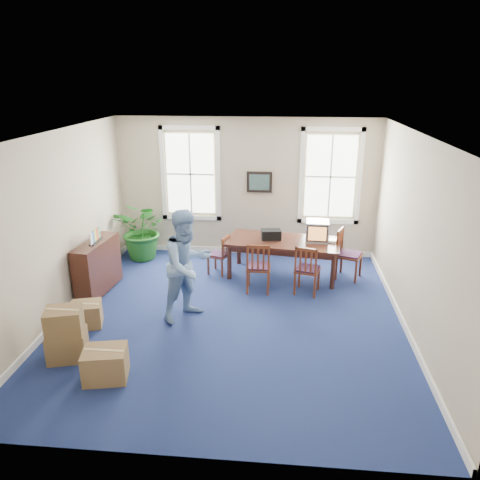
# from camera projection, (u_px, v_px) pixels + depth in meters

# --- Properties ---
(floor) EXTENTS (6.50, 6.50, 0.00)m
(floor) POSITION_uv_depth(u_px,v_px,m) (231.00, 317.00, 8.30)
(floor) COLOR navy
(floor) RESTS_ON ground
(ceiling) EXTENTS (6.50, 6.50, 0.00)m
(ceiling) POSITION_uv_depth(u_px,v_px,m) (230.00, 134.00, 7.24)
(ceiling) COLOR white
(ceiling) RESTS_ON ground
(wall_back) EXTENTS (6.50, 0.00, 6.50)m
(wall_back) POSITION_uv_depth(u_px,v_px,m) (246.00, 188.00, 10.82)
(wall_back) COLOR tan
(wall_back) RESTS_ON ground
(wall_front) EXTENTS (6.50, 0.00, 6.50)m
(wall_front) POSITION_uv_depth(u_px,v_px,m) (194.00, 333.00, 4.72)
(wall_front) COLOR tan
(wall_front) RESTS_ON ground
(wall_left) EXTENTS (0.00, 6.50, 6.50)m
(wall_left) POSITION_uv_depth(u_px,v_px,m) (58.00, 227.00, 8.04)
(wall_left) COLOR tan
(wall_left) RESTS_ON ground
(wall_right) EXTENTS (0.00, 6.50, 6.50)m
(wall_right) POSITION_uv_depth(u_px,v_px,m) (416.00, 238.00, 7.50)
(wall_right) COLOR tan
(wall_right) RESTS_ON ground
(baseboard_back) EXTENTS (6.00, 0.04, 0.12)m
(baseboard_back) POSITION_uv_depth(u_px,v_px,m) (246.00, 250.00, 11.31)
(baseboard_back) COLOR white
(baseboard_back) RESTS_ON ground
(baseboard_left) EXTENTS (0.04, 6.50, 0.12)m
(baseboard_left) POSITION_uv_depth(u_px,v_px,m) (70.00, 307.00, 8.55)
(baseboard_left) COLOR white
(baseboard_left) RESTS_ON ground
(baseboard_right) EXTENTS (0.04, 6.50, 0.12)m
(baseboard_right) POSITION_uv_depth(u_px,v_px,m) (403.00, 322.00, 8.02)
(baseboard_right) COLOR white
(baseboard_right) RESTS_ON ground
(window_left) EXTENTS (1.40, 0.12, 2.20)m
(window_left) POSITION_uv_depth(u_px,v_px,m) (191.00, 174.00, 10.82)
(window_left) COLOR white
(window_left) RESTS_ON ground
(window_right) EXTENTS (1.40, 0.12, 2.20)m
(window_right) POSITION_uv_depth(u_px,v_px,m) (330.00, 177.00, 10.53)
(window_right) COLOR white
(window_right) RESTS_ON ground
(wall_picture) EXTENTS (0.58, 0.06, 0.48)m
(wall_picture) POSITION_uv_depth(u_px,v_px,m) (259.00, 182.00, 10.70)
(wall_picture) COLOR black
(wall_picture) RESTS_ON ground
(conference_table) EXTENTS (2.46, 1.38, 0.80)m
(conference_table) POSITION_uv_depth(u_px,v_px,m) (283.00, 258.00, 9.92)
(conference_table) COLOR #3E1D14
(conference_table) RESTS_ON ground
(crt_tv) EXTENTS (0.50, 0.54, 0.43)m
(crt_tv) POSITION_uv_depth(u_px,v_px,m) (317.00, 231.00, 9.70)
(crt_tv) COLOR #B7B7BC
(crt_tv) RESTS_ON conference_table
(game_console) EXTENTS (0.22, 0.25, 0.05)m
(game_console) POSITION_uv_depth(u_px,v_px,m) (332.00, 241.00, 9.69)
(game_console) COLOR white
(game_console) RESTS_ON conference_table
(equipment_bag) EXTENTS (0.44, 0.32, 0.20)m
(equipment_bag) POSITION_uv_depth(u_px,v_px,m) (271.00, 234.00, 9.83)
(equipment_bag) COLOR black
(equipment_bag) RESTS_ON conference_table
(chair_near_left) EXTENTS (0.47, 0.47, 1.04)m
(chair_near_left) POSITION_uv_depth(u_px,v_px,m) (258.00, 266.00, 9.17)
(chair_near_left) COLOR maroon
(chair_near_left) RESTS_ON ground
(chair_near_right) EXTENTS (0.55, 0.55, 1.01)m
(chair_near_right) POSITION_uv_depth(u_px,v_px,m) (307.00, 269.00, 9.09)
(chair_near_right) COLOR maroon
(chair_near_right) RESTS_ON ground
(chair_end_left) EXTENTS (0.49, 0.49, 0.86)m
(chair_end_left) POSITION_uv_depth(u_px,v_px,m) (219.00, 254.00, 10.03)
(chair_end_left) COLOR maroon
(chair_end_left) RESTS_ON ground
(chair_end_right) EXTENTS (0.62, 0.62, 1.06)m
(chair_end_right) POSITION_uv_depth(u_px,v_px,m) (350.00, 254.00, 9.75)
(chair_end_right) COLOR maroon
(chair_end_right) RESTS_ON ground
(man) EXTENTS (1.19, 1.21, 1.97)m
(man) POSITION_uv_depth(u_px,v_px,m) (187.00, 265.00, 8.02)
(man) COLOR #779CCB
(man) RESTS_ON ground
(credenza) EXTENTS (0.50, 1.33, 1.02)m
(credenza) POSITION_uv_depth(u_px,v_px,m) (98.00, 268.00, 9.10)
(credenza) COLOR #3E1D14
(credenza) RESTS_ON ground
(brochure_rack) EXTENTS (0.20, 0.60, 0.26)m
(brochure_rack) POSITION_uv_depth(u_px,v_px,m) (95.00, 237.00, 8.89)
(brochure_rack) COLOR #99999E
(brochure_rack) RESTS_ON credenza
(potted_plant) EXTENTS (1.51, 1.40, 1.40)m
(potted_plant) POSITION_uv_depth(u_px,v_px,m) (144.00, 230.00, 10.75)
(potted_plant) COLOR #1B5A1B
(potted_plant) RESTS_ON ground
(cardboard_boxes) EXTENTS (1.85, 1.85, 0.87)m
(cardboard_boxes) POSITION_uv_depth(u_px,v_px,m) (83.00, 330.00, 7.06)
(cardboard_boxes) COLOR olive
(cardboard_boxes) RESTS_ON ground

